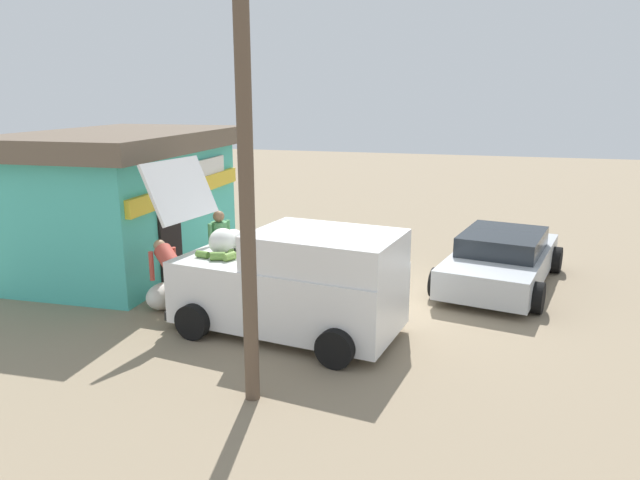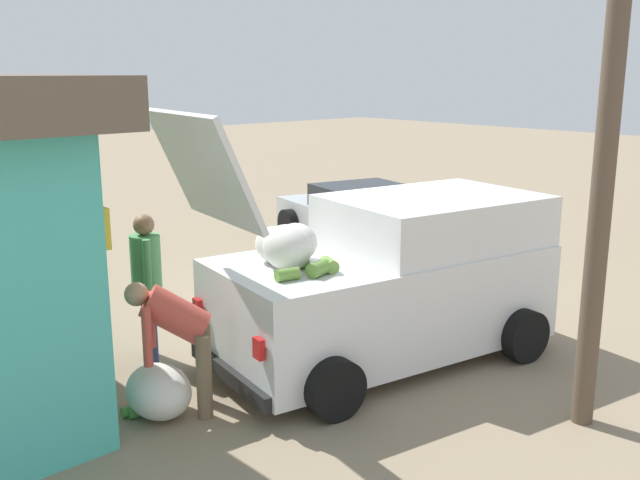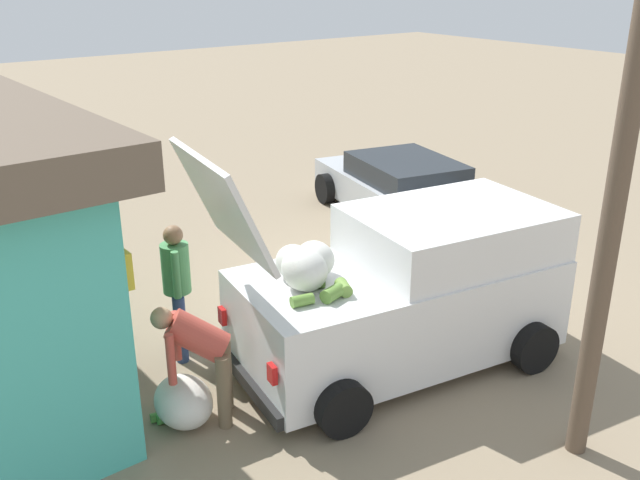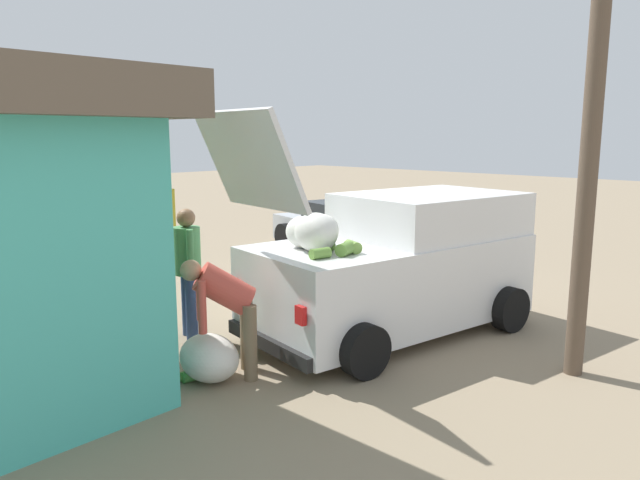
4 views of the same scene
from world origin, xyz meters
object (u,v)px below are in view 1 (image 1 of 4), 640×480
(vendor_standing, at_px, (220,245))
(customer_bending, at_px, (170,269))
(storefront_bar, at_px, (127,198))
(unloaded_banana_pile, at_px, (164,296))
(paint_bucket, at_px, (272,247))
(delivery_van, at_px, (293,281))
(parked_sedan, at_px, (501,259))

(vendor_standing, height_order, customer_bending, vendor_standing)
(storefront_bar, xyz_separation_m, unloaded_banana_pile, (-2.33, -2.23, -1.43))
(paint_bucket, bearing_deg, customer_bending, 174.85)
(vendor_standing, bearing_deg, delivery_van, -128.22)
(vendor_standing, distance_m, customer_bending, 1.42)
(vendor_standing, bearing_deg, unloaded_banana_pile, 154.47)
(storefront_bar, relative_size, parked_sedan, 1.32)
(parked_sedan, height_order, customer_bending, customer_bending)
(customer_bending, xyz_separation_m, unloaded_banana_pile, (0.07, 0.22, -0.60))
(delivery_van, relative_size, paint_bucket, 14.22)
(delivery_van, distance_m, unloaded_banana_pile, 2.91)
(storefront_bar, height_order, parked_sedan, storefront_bar)
(storefront_bar, height_order, delivery_van, storefront_bar)
(customer_bending, bearing_deg, parked_sedan, -60.79)
(unloaded_banana_pile, bearing_deg, customer_bending, -106.89)
(delivery_van, xyz_separation_m, parked_sedan, (3.77, -3.53, -0.37))
(vendor_standing, xyz_separation_m, customer_bending, (-1.36, 0.40, -0.16))
(vendor_standing, xyz_separation_m, paint_bucket, (3.11, -0.00, -0.85))
(storefront_bar, bearing_deg, vendor_standing, -110.01)
(storefront_bar, height_order, paint_bucket, storefront_bar)
(customer_bending, bearing_deg, delivery_van, -97.94)
(parked_sedan, bearing_deg, unloaded_banana_pile, 117.90)
(parked_sedan, bearing_deg, delivery_van, 136.93)
(unloaded_banana_pile, xyz_separation_m, paint_bucket, (4.40, -0.62, -0.09))
(unloaded_banana_pile, bearing_deg, paint_bucket, -8.01)
(delivery_van, relative_size, vendor_standing, 2.64)
(vendor_standing, relative_size, paint_bucket, 5.38)
(delivery_van, relative_size, unloaded_banana_pile, 5.40)
(customer_bending, height_order, unloaded_banana_pile, customer_bending)
(unloaded_banana_pile, bearing_deg, vendor_standing, -25.53)
(delivery_van, height_order, paint_bucket, delivery_van)
(delivery_van, relative_size, parked_sedan, 0.99)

